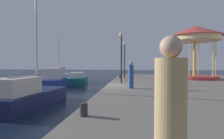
# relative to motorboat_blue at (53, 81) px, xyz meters

# --- Properties ---
(ground_plane) EXTENTS (120.00, 120.00, 0.00)m
(ground_plane) POSITION_rel_motorboat_blue_xyz_m (5.69, -3.10, -0.73)
(ground_plane) COLOR black
(quay_dock) EXTENTS (14.44, 28.92, 0.80)m
(quay_dock) POSITION_rel_motorboat_blue_xyz_m (12.91, -3.10, -0.33)
(quay_dock) COLOR slate
(quay_dock) RESTS_ON ground
(motorboat_blue) EXTENTS (2.94, 4.56, 1.97)m
(motorboat_blue) POSITION_rel_motorboat_blue_xyz_m (0.00, 0.00, 0.00)
(motorboat_blue) COLOR navy
(motorboat_blue) RESTS_ON ground
(sailboat_navy) EXTENTS (2.33, 5.29, 6.98)m
(sailboat_navy) POSITION_rel_motorboat_blue_xyz_m (1.83, -7.10, -0.09)
(sailboat_navy) COLOR #19214C
(sailboat_navy) RESTS_ON ground
(sailboat_white) EXTENTS (2.20, 5.23, 6.49)m
(sailboat_white) POSITION_rel_motorboat_blue_xyz_m (-3.17, 8.22, -0.01)
(sailboat_white) COLOR white
(sailboat_white) RESTS_ON ground
(motorboat_teal) EXTENTS (2.86, 4.41, 1.39)m
(motorboat_teal) POSITION_rel_motorboat_blue_xyz_m (0.97, 4.63, -0.20)
(motorboat_teal) COLOR #19606B
(motorboat_teal) RESTS_ON ground
(carousel) EXTENTS (5.66, 5.66, 5.73)m
(carousel) POSITION_rel_motorboat_blue_xyz_m (14.31, 3.89, 4.39)
(carousel) COLOR #B23333
(carousel) RESTS_ON quay_dock
(lamp_post_near_edge) EXTENTS (0.36, 0.36, 4.19)m
(lamp_post_near_edge) POSITION_rel_motorboat_blue_xyz_m (6.71, -1.65, 2.94)
(lamp_post_near_edge) COLOR black
(lamp_post_near_edge) RESTS_ON quay_dock
(lamp_post_mid_promenade) EXTENTS (0.36, 0.36, 4.10)m
(lamp_post_mid_promenade) POSITION_rel_motorboat_blue_xyz_m (6.73, 4.13, 2.89)
(lamp_post_mid_promenade) COLOR black
(lamp_post_mid_promenade) RESTS_ON quay_dock
(bollard_south) EXTENTS (0.24, 0.24, 0.40)m
(bollard_south) POSITION_rel_motorboat_blue_xyz_m (6.14, -11.05, 0.27)
(bollard_south) COLOR #2D2D33
(bollard_south) RESTS_ON quay_dock
(bollard_north) EXTENTS (0.24, 0.24, 0.40)m
(bollard_north) POSITION_rel_motorboat_blue_xyz_m (6.27, 3.44, 0.27)
(bollard_north) COLOR #2D2D33
(bollard_north) RESTS_ON quay_dock
(bollard_center) EXTENTS (0.24, 0.24, 0.40)m
(bollard_center) POSITION_rel_motorboat_blue_xyz_m (6.19, 5.51, 0.27)
(bollard_center) COLOR #2D2D33
(bollard_center) RESTS_ON quay_dock
(person_by_the_water) EXTENTS (0.34, 0.34, 1.76)m
(person_by_the_water) POSITION_rel_motorboat_blue_xyz_m (7.52, -4.62, 0.89)
(person_by_the_water) COLOR #2D4C8C
(person_by_the_water) RESTS_ON quay_dock
(person_mid_promenade) EXTENTS (0.34, 0.34, 1.88)m
(person_mid_promenade) POSITION_rel_motorboat_blue_xyz_m (8.00, -14.31, 0.96)
(person_mid_promenade) COLOR tan
(person_mid_promenade) RESTS_ON quay_dock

